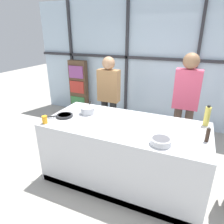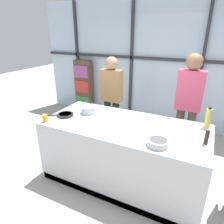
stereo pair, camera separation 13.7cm
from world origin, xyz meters
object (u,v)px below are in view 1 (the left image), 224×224
at_px(spectator_center_left, 186,100).
at_px(frying_pan, 64,116).
at_px(mixing_bowl, 161,141).
at_px(white_plate, 160,124).
at_px(oil_bottle, 207,116).
at_px(pepper_grinder, 208,135).
at_px(spectator_far_left, 109,95).
at_px(saucepan, 88,110).
at_px(juice_glass_near, 45,120).

xyz_separation_m(spectator_center_left, frying_pan, (-1.61, -1.15, -0.11)).
bearing_deg(mixing_bowl, white_plate, 100.92).
distance_m(oil_bottle, pepper_grinder, 0.46).
bearing_deg(spectator_far_left, mixing_bowl, 132.55).
distance_m(spectator_center_left, saucepan, 1.62).
height_order(mixing_bowl, juice_glass_near, juice_glass_near).
xyz_separation_m(saucepan, mixing_bowl, (1.21, -0.47, -0.02)).
relative_size(spectator_center_left, frying_pan, 4.87).
height_order(white_plate, oil_bottle, oil_bottle).
bearing_deg(spectator_far_left, spectator_center_left, -180.00).
distance_m(oil_bottle, juice_glass_near, 2.19).
relative_size(mixing_bowl, juice_glass_near, 2.25).
relative_size(spectator_far_left, saucepan, 4.15).
xyz_separation_m(spectator_far_left, pepper_grinder, (1.73, -1.09, 0.05)).
bearing_deg(pepper_grinder, oil_bottle, 91.25).
xyz_separation_m(frying_pan, mixing_bowl, (1.46, -0.21, 0.02)).
bearing_deg(spectator_center_left, oil_bottle, 116.67).
bearing_deg(frying_pan, mixing_bowl, -8.28).
distance_m(saucepan, oil_bottle, 1.69).
relative_size(spectator_center_left, mixing_bowl, 7.48).
bearing_deg(frying_pan, spectator_far_left, 79.70).
relative_size(saucepan, mixing_bowl, 1.68).
bearing_deg(frying_pan, white_plate, 12.97).
distance_m(spectator_far_left, frying_pan, 1.17).
distance_m(saucepan, mixing_bowl, 1.30).
xyz_separation_m(spectator_center_left, saucepan, (-1.35, -0.89, -0.07)).
xyz_separation_m(spectator_center_left, oil_bottle, (0.32, -0.63, 0.00)).
bearing_deg(juice_glass_near, spectator_far_left, 77.55).
xyz_separation_m(white_plate, juice_glass_near, (-1.47, -0.60, 0.05)).
bearing_deg(saucepan, white_plate, 2.87).
distance_m(spectator_center_left, pepper_grinder, 1.14).
bearing_deg(oil_bottle, spectator_center_left, 116.67).
distance_m(spectator_far_left, saucepan, 0.90).
bearing_deg(frying_pan, saucepan, 45.30).
height_order(spectator_far_left, white_plate, spectator_far_left).
bearing_deg(saucepan, mixing_bowl, -21.31).
height_order(frying_pan, oil_bottle, oil_bottle).
bearing_deg(juice_glass_near, oil_bottle, 21.61).
distance_m(spectator_far_left, spectator_center_left, 1.40).
bearing_deg(spectator_center_left, white_plate, 73.49).
relative_size(saucepan, oil_bottle, 1.42).
relative_size(white_plate, juice_glass_near, 2.21).
bearing_deg(white_plate, frying_pan, -167.03).
bearing_deg(mixing_bowl, saucepan, 158.69).
bearing_deg(saucepan, pepper_grinder, -6.65).
xyz_separation_m(spectator_center_left, mixing_bowl, (-0.15, -1.36, -0.09)).
height_order(oil_bottle, juice_glass_near, oil_bottle).
relative_size(spectator_far_left, juice_glass_near, 15.68).
xyz_separation_m(spectator_far_left, spectator_center_left, (1.40, 0.00, 0.09)).
bearing_deg(juice_glass_near, pepper_grinder, 9.68).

